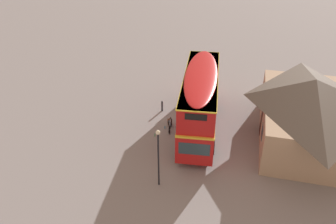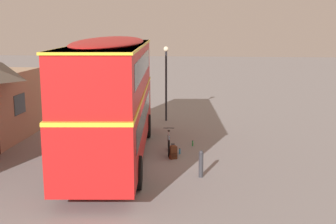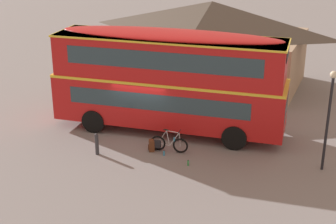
% 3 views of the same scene
% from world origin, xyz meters
% --- Properties ---
extents(ground_plane, '(120.00, 120.00, 0.00)m').
position_xyz_m(ground_plane, '(0.00, 0.00, 0.00)').
color(ground_plane, gray).
extents(double_decker_bus, '(10.92, 3.47, 4.79)m').
position_xyz_m(double_decker_bus, '(0.92, 0.68, 2.65)').
color(double_decker_bus, black).
rests_on(double_decker_bus, ground).
extents(touring_bicycle, '(1.68, 0.56, 1.03)m').
position_xyz_m(touring_bicycle, '(1.73, -1.48, 0.37)').
color(touring_bicycle, black).
rests_on(touring_bicycle, ground).
extents(backpack_on_ground, '(0.35, 0.36, 0.56)m').
position_xyz_m(backpack_on_ground, '(1.06, -1.69, 0.29)').
color(backpack_on_ground, '#592D19').
rests_on(backpack_on_ground, ground).
extents(water_bottle_blue_sports, '(0.07, 0.07, 0.24)m').
position_xyz_m(water_bottle_blue_sports, '(1.73, -1.91, 0.11)').
color(water_bottle_blue_sports, '#338CBF').
rests_on(water_bottle_blue_sports, ground).
extents(water_bottle_green_metal, '(0.07, 0.07, 0.26)m').
position_xyz_m(water_bottle_green_metal, '(2.99, -2.40, 0.12)').
color(water_bottle_green_metal, green).
rests_on(water_bottle_green_metal, ground).
extents(pub_building, '(11.00, 6.96, 4.92)m').
position_xyz_m(pub_building, '(0.51, 8.71, 2.52)').
color(pub_building, tan).
rests_on(pub_building, ground).
extents(street_lamp, '(0.28, 0.28, 4.12)m').
position_xyz_m(street_lamp, '(8.10, -0.73, 2.58)').
color(street_lamp, black).
rests_on(street_lamp, ground).
extents(kerb_bollard, '(0.16, 0.16, 0.97)m').
position_xyz_m(kerb_bollard, '(-0.98, -2.83, 0.50)').
color(kerb_bollard, '#333338').
rests_on(kerb_bollard, ground).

